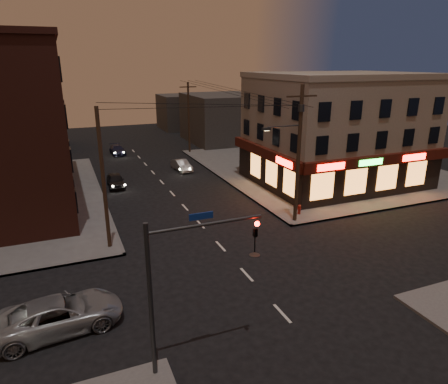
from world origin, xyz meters
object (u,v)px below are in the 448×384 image
suv_cross (60,314)px  sedan_near (115,181)px  sedan_far (117,150)px  fire_hydrant (299,209)px  sedan_mid (182,165)px

suv_cross → sedan_near: 21.92m
sedan_far → fire_hydrant: (10.07, -27.88, -0.02)m
suv_cross → sedan_far: 36.63m
sedan_near → sedan_mid: (7.70, 3.47, -0.03)m
sedan_far → suv_cross: bearing=-104.1°
suv_cross → sedan_mid: (13.08, 24.71, -0.16)m
suv_cross → fire_hydrant: 19.41m
suv_cross → sedan_near: (5.38, 21.25, -0.12)m
sedan_mid → sedan_far: sedan_mid is taller
sedan_mid → sedan_far: (-5.44, 11.11, -0.02)m
sedan_far → fire_hydrant: 29.65m
suv_cross → sedan_near: bearing=-20.3°
sedan_near → fire_hydrant: bearing=-45.4°
sedan_near → fire_hydrant: sedan_near is taller
fire_hydrant → suv_cross: bearing=-155.8°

